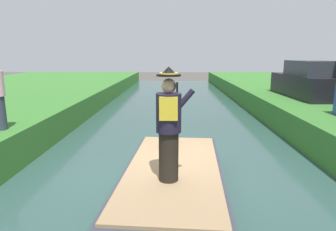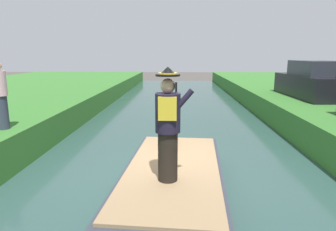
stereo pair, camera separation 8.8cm
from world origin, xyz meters
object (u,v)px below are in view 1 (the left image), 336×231
at_px(person_pirate, 169,125).
at_px(parked_car_dark, 309,82).
at_px(parrot_plush, 167,136).
at_px(boat, 173,182).

distance_m(person_pirate, parked_car_dark, 9.69).
height_order(parrot_plush, parked_car_dark, parked_car_dark).
relative_size(boat, parked_car_dark, 1.06).
bearing_deg(parked_car_dark, person_pirate, -126.28).
bearing_deg(parrot_plush, boat, -83.69).
distance_m(boat, parked_car_dark, 9.27).
xyz_separation_m(parrot_plush, parked_car_dark, (5.80, 6.05, 0.66)).
bearing_deg(boat, parked_car_dark, 51.96).
distance_m(parrot_plush, parked_car_dark, 8.40).
relative_size(parrot_plush, parked_car_dark, 0.14).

